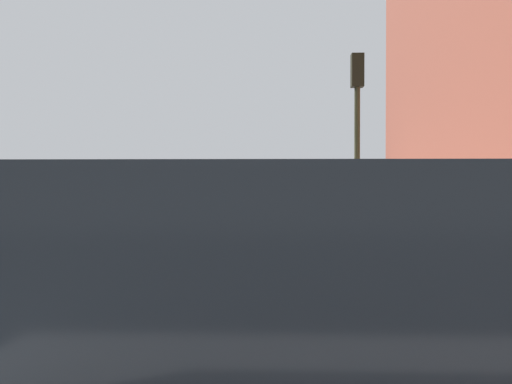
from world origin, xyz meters
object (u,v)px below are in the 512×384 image
at_px(parked_car_silver, 266,211).
at_px(pedestrian_navy_coat, 338,194).
at_px(parked_car_green, 267,203).
at_px(traffic_light_pole, 357,115).
at_px(parked_car_white, 273,344).
at_px(pedestrian_grey_coat, 411,203).
at_px(parked_car_navy, 271,233).

xyz_separation_m(parked_car_silver, pedestrian_navy_coat, (3.74, -2.28, 0.36)).
xyz_separation_m(parked_car_green, traffic_light_pole, (-8.10, -1.94, 2.15)).
height_order(parked_car_silver, pedestrian_navy_coat, pedestrian_navy_coat).
xyz_separation_m(parked_car_white, pedestrian_navy_coat, (16.14, -2.18, 0.36)).
bearing_deg(parked_car_silver, pedestrian_grey_coat, -116.72).
distance_m(parked_car_white, pedestrian_navy_coat, 16.29).
bearing_deg(parked_car_green, parked_car_silver, 179.84).
xyz_separation_m(parked_car_silver, pedestrian_grey_coat, (-1.65, -3.29, 0.27)).
relative_size(parked_car_white, pedestrian_grey_coat, 2.55).
bearing_deg(pedestrian_navy_coat, parked_car_silver, 148.62).
xyz_separation_m(parked_car_white, parked_car_green, (18.07, 0.09, 0.00)).
height_order(parked_car_white, parked_car_navy, same).
xyz_separation_m(parked_car_white, traffic_light_pole, (9.97, -1.85, 2.15)).
relative_size(parked_car_silver, parked_car_green, 0.98).
distance_m(parked_car_silver, traffic_light_pole, 3.79).
bearing_deg(pedestrian_navy_coat, parked_car_navy, 168.22).
distance_m(parked_car_navy, traffic_light_pole, 5.09).
bearing_deg(parked_car_navy, pedestrian_navy_coat, -11.78).
bearing_deg(pedestrian_navy_coat, pedestrian_grey_coat, -169.45).
xyz_separation_m(parked_car_white, pedestrian_grey_coat, (10.75, -3.18, 0.27)).
height_order(parked_car_white, traffic_light_pole, traffic_light_pole).
bearing_deg(parked_car_navy, parked_car_green, 0.45).
relative_size(parked_car_navy, parked_car_green, 1.07).
bearing_deg(parked_car_green, pedestrian_grey_coat, -155.92).
relative_size(parked_car_silver, pedestrian_navy_coat, 2.32).
distance_m(pedestrian_grey_coat, pedestrian_navy_coat, 5.49).
relative_size(parked_car_silver, traffic_light_pole, 1.04).
distance_m(parked_car_silver, pedestrian_navy_coat, 4.39).
bearing_deg(parked_car_navy, parked_car_silver, 0.97).
distance_m(parked_car_navy, parked_car_silver, 6.66).
distance_m(parked_car_navy, pedestrian_grey_coat, 5.93).
height_order(parked_car_white, pedestrian_navy_coat, pedestrian_navy_coat).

